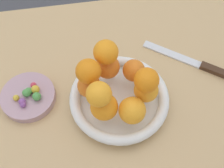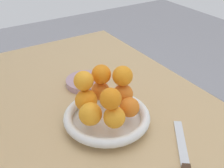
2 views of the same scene
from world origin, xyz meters
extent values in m
cube|color=tan|center=(0.00, 0.00, 0.72)|extent=(1.10, 0.76, 0.04)
cylinder|color=tan|center=(-0.49, -0.32, 0.35)|extent=(0.05, 0.05, 0.70)
cylinder|color=white|center=(-0.11, 0.00, 0.75)|extent=(0.21, 0.21, 0.01)
torus|color=white|center=(-0.11, 0.00, 0.77)|extent=(0.25, 0.25, 0.03)
cylinder|color=#B28C99|center=(0.12, -0.05, 0.75)|extent=(0.14, 0.14, 0.02)
sphere|color=orange|center=(-0.04, -0.02, 0.81)|extent=(0.06, 0.06, 0.06)
sphere|color=orange|center=(-0.07, 0.04, 0.81)|extent=(0.06, 0.06, 0.06)
sphere|color=orange|center=(-0.13, 0.06, 0.81)|extent=(0.06, 0.06, 0.06)
sphere|color=orange|center=(-0.17, 0.01, 0.81)|extent=(0.06, 0.06, 0.06)
sphere|color=orange|center=(-0.16, -0.05, 0.81)|extent=(0.06, 0.06, 0.06)
sphere|color=orange|center=(-0.09, -0.07, 0.81)|extent=(0.06, 0.06, 0.06)
sphere|color=orange|center=(-0.06, 0.04, 0.87)|extent=(0.06, 0.06, 0.06)
sphere|color=orange|center=(-0.17, 0.02, 0.87)|extent=(0.06, 0.06, 0.06)
sphere|color=orange|center=(-0.09, -0.07, 0.87)|extent=(0.06, 0.06, 0.06)
sphere|color=orange|center=(-0.04, -0.02, 0.87)|extent=(0.06, 0.06, 0.06)
sphere|color=#4C9947|center=(0.11, -0.05, 0.77)|extent=(0.02, 0.02, 0.02)
sphere|color=gold|center=(0.09, -0.05, 0.77)|extent=(0.02, 0.02, 0.02)
sphere|color=#8C4C99|center=(0.12, -0.02, 0.77)|extent=(0.01, 0.01, 0.01)
sphere|color=#4C9947|center=(0.09, -0.03, 0.77)|extent=(0.02, 0.02, 0.02)
sphere|color=gold|center=(0.14, -0.04, 0.77)|extent=(0.02, 0.02, 0.02)
sphere|color=#C6384C|center=(0.10, -0.07, 0.77)|extent=(0.02, 0.02, 0.02)
sphere|color=#8C4C99|center=(0.13, -0.03, 0.77)|extent=(0.02, 0.02, 0.02)
sphere|color=#4C9947|center=(0.12, -0.05, 0.77)|extent=(0.02, 0.02, 0.02)
cube|color=#3F2819|center=(-0.39, -0.05, 0.75)|extent=(0.08, 0.07, 0.01)
cube|color=silver|center=(-0.29, -0.13, 0.74)|extent=(0.15, 0.12, 0.01)
camera|label=1|loc=(-0.04, 0.33, 1.38)|focal=45.00mm
camera|label=2|loc=(-0.66, 0.33, 1.27)|focal=45.00mm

